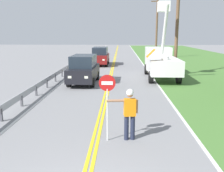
{
  "coord_description": "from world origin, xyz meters",
  "views": [
    {
      "loc": [
        0.87,
        -4.12,
        3.68
      ],
      "look_at": [
        0.46,
        7.84,
        1.2
      ],
      "focal_mm": 40.84,
      "sensor_mm": 36.0,
      "label": 1
    }
  ],
  "objects_px": {
    "utility_bucket_truck": "(161,61)",
    "utility_pole_near": "(177,24)",
    "stop_sign_paddle": "(107,93)",
    "oncoming_suv_nearest": "(84,69)",
    "flagger_worker": "(129,111)",
    "utility_pole_mid": "(157,27)",
    "oncoming_suv_second": "(100,56)"
  },
  "relations": [
    {
      "from": "flagger_worker",
      "to": "stop_sign_paddle",
      "type": "relative_size",
      "value": 0.78
    },
    {
      "from": "flagger_worker",
      "to": "utility_pole_near",
      "type": "height_order",
      "value": "utility_pole_near"
    },
    {
      "from": "flagger_worker",
      "to": "stop_sign_paddle",
      "type": "height_order",
      "value": "stop_sign_paddle"
    },
    {
      "from": "utility_pole_near",
      "to": "oncoming_suv_nearest",
      "type": "bearing_deg",
      "value": -153.45
    },
    {
      "from": "oncoming_suv_second",
      "to": "stop_sign_paddle",
      "type": "bearing_deg",
      "value": -84.83
    },
    {
      "from": "flagger_worker",
      "to": "utility_bucket_truck",
      "type": "relative_size",
      "value": 0.27
    },
    {
      "from": "stop_sign_paddle",
      "to": "flagger_worker",
      "type": "bearing_deg",
      "value": 7.66
    },
    {
      "from": "oncoming_suv_nearest",
      "to": "flagger_worker",
      "type": "bearing_deg",
      "value": -73.4
    },
    {
      "from": "stop_sign_paddle",
      "to": "utility_pole_near",
      "type": "relative_size",
      "value": 0.27
    },
    {
      "from": "oncoming_suv_nearest",
      "to": "utility_pole_mid",
      "type": "distance_m",
      "value": 20.94
    },
    {
      "from": "utility_bucket_truck",
      "to": "utility_pole_mid",
      "type": "bearing_deg",
      "value": 83.72
    },
    {
      "from": "stop_sign_paddle",
      "to": "oncoming_suv_second",
      "type": "bearing_deg",
      "value": 95.17
    },
    {
      "from": "flagger_worker",
      "to": "oncoming_suv_second",
      "type": "xyz_separation_m",
      "value": [
        -2.71,
        21.4,
        0.01
      ]
    },
    {
      "from": "oncoming_suv_nearest",
      "to": "utility_pole_near",
      "type": "height_order",
      "value": "utility_pole_near"
    },
    {
      "from": "utility_bucket_truck",
      "to": "utility_pole_near",
      "type": "xyz_separation_m",
      "value": [
        1.43,
        1.08,
        3.0
      ]
    },
    {
      "from": "oncoming_suv_nearest",
      "to": "utility_pole_mid",
      "type": "relative_size",
      "value": 0.53
    },
    {
      "from": "utility_pole_near",
      "to": "utility_pole_mid",
      "type": "distance_m",
      "value": 15.31
    },
    {
      "from": "stop_sign_paddle",
      "to": "oncoming_suv_nearest",
      "type": "height_order",
      "value": "stop_sign_paddle"
    },
    {
      "from": "utility_pole_near",
      "to": "stop_sign_paddle",
      "type": "bearing_deg",
      "value": -110.36
    },
    {
      "from": "stop_sign_paddle",
      "to": "oncoming_suv_nearest",
      "type": "relative_size",
      "value": 0.5
    },
    {
      "from": "utility_bucket_truck",
      "to": "oncoming_suv_nearest",
      "type": "distance_m",
      "value": 6.67
    },
    {
      "from": "utility_bucket_truck",
      "to": "oncoming_suv_second",
      "type": "relative_size",
      "value": 1.48
    },
    {
      "from": "flagger_worker",
      "to": "utility_pole_near",
      "type": "xyz_separation_m",
      "value": [
        4.47,
        14.01,
        3.39
      ]
    },
    {
      "from": "utility_bucket_truck",
      "to": "oncoming_suv_second",
      "type": "xyz_separation_m",
      "value": [
        -5.75,
        8.47,
        -0.38
      ]
    },
    {
      "from": "utility_pole_mid",
      "to": "oncoming_suv_nearest",
      "type": "bearing_deg",
      "value": -112.5
    },
    {
      "from": "flagger_worker",
      "to": "utility_bucket_truck",
      "type": "distance_m",
      "value": 13.29
    },
    {
      "from": "oncoming_suv_nearest",
      "to": "oncoming_suv_second",
      "type": "height_order",
      "value": "same"
    },
    {
      "from": "flagger_worker",
      "to": "oncoming_suv_second",
      "type": "bearing_deg",
      "value": 97.21
    },
    {
      "from": "stop_sign_paddle",
      "to": "oncoming_suv_second",
      "type": "relative_size",
      "value": 0.5
    },
    {
      "from": "oncoming_suv_nearest",
      "to": "utility_pole_near",
      "type": "distance_m",
      "value": 9.07
    },
    {
      "from": "utility_pole_mid",
      "to": "flagger_worker",
      "type": "bearing_deg",
      "value": -99.38
    },
    {
      "from": "utility_pole_near",
      "to": "utility_pole_mid",
      "type": "bearing_deg",
      "value": 88.61
    }
  ]
}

